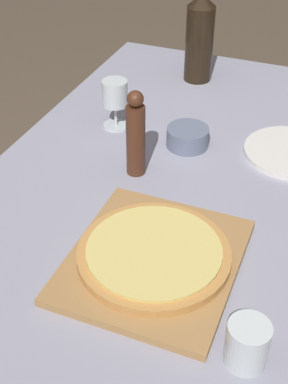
% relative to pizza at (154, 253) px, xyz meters
% --- Properties ---
extents(ground_plane, '(12.00, 12.00, 0.00)m').
position_rel_pizza_xyz_m(ground_plane, '(-0.04, 0.22, -0.78)').
color(ground_plane, brown).
extents(dining_table, '(0.96, 1.69, 0.75)m').
position_rel_pizza_xyz_m(dining_table, '(-0.04, 0.22, -0.11)').
color(dining_table, '#9393A8').
rests_on(dining_table, ground_plane).
extents(cutting_board, '(0.33, 0.37, 0.02)m').
position_rel_pizza_xyz_m(cutting_board, '(0.00, 0.00, -0.02)').
color(cutting_board, '#A87A47').
rests_on(cutting_board, dining_table).
extents(pizza, '(0.31, 0.31, 0.02)m').
position_rel_pizza_xyz_m(pizza, '(0.00, 0.00, 0.00)').
color(pizza, '#C68947').
rests_on(pizza, cutting_board).
extents(wine_bottle, '(0.09, 0.09, 0.35)m').
position_rel_pizza_xyz_m(wine_bottle, '(-0.18, 0.86, 0.11)').
color(wine_bottle, black).
rests_on(wine_bottle, dining_table).
extents(pepper_mill, '(0.05, 0.05, 0.22)m').
position_rel_pizza_xyz_m(pepper_mill, '(-0.16, 0.29, 0.08)').
color(pepper_mill, '#4C2819').
rests_on(pepper_mill, dining_table).
extents(wine_glass, '(0.07, 0.07, 0.14)m').
position_rel_pizza_xyz_m(wine_glass, '(-0.30, 0.48, 0.07)').
color(wine_glass, silver).
rests_on(wine_glass, dining_table).
extents(small_bowl, '(0.11, 0.11, 0.05)m').
position_rel_pizza_xyz_m(small_bowl, '(-0.08, 0.45, -0.00)').
color(small_bowl, slate).
rests_on(small_bowl, dining_table).
extents(drinking_tumbler, '(0.07, 0.07, 0.09)m').
position_rel_pizza_xyz_m(drinking_tumbler, '(0.22, -0.16, 0.01)').
color(drinking_tumbler, silver).
rests_on(drinking_tumbler, dining_table).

